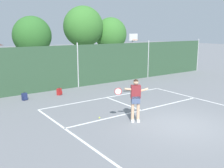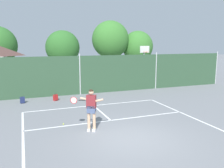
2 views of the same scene
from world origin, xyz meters
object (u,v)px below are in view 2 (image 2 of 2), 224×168
object	(u,v)px
tennis_ball	(63,124)
backpack_navy	(22,100)
tennis_player	(91,106)
backpack_red	(56,98)
basketball_hoop	(144,60)

from	to	relation	value
tennis_ball	backpack_navy	bearing A→B (deg)	109.56
tennis_ball	tennis_player	bearing A→B (deg)	-50.38
tennis_player	backpack_red	size ratio (longest dim) A/B	4.01
basketball_hoop	tennis_player	world-z (taller)	basketball_hoop
basketball_hoop	backpack_red	bearing A→B (deg)	-159.59
backpack_navy	tennis_player	bearing A→B (deg)	-65.85
tennis_player	tennis_ball	size ratio (longest dim) A/B	28.10
tennis_player	backpack_navy	xyz separation A→B (m)	(-2.80, 6.23, -0.92)
basketball_hoop	backpack_navy	xyz separation A→B (m)	(-10.41, -3.07, -2.12)
tennis_player	tennis_ball	bearing A→B (deg)	129.62
basketball_hoop	tennis_player	distance (m)	12.08
tennis_ball	backpack_navy	xyz separation A→B (m)	(-1.78, 5.00, 0.16)
tennis_player	tennis_ball	xyz separation A→B (m)	(-1.02, 1.23, -1.08)
tennis_player	tennis_ball	world-z (taller)	tennis_player
backpack_navy	backpack_red	xyz separation A→B (m)	(2.08, -0.03, 0.00)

